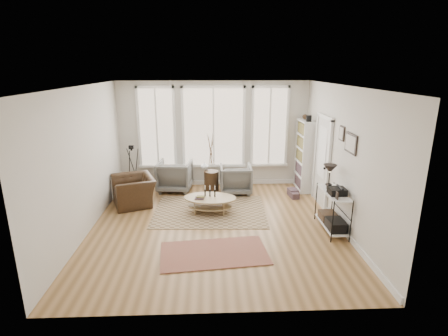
{
  "coord_description": "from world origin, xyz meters",
  "views": [
    {
      "loc": [
        -0.11,
        -6.79,
        3.25
      ],
      "look_at": [
        0.2,
        0.6,
        1.1
      ],
      "focal_mm": 28.0,
      "sensor_mm": 36.0,
      "label": 1
    }
  ],
  "objects_px": {
    "low_shelf": "(333,207)",
    "coffee_table": "(210,201)",
    "side_table": "(211,164)",
    "accent_chair": "(134,191)",
    "bookcase": "(304,155)",
    "armchair_right": "(236,179)",
    "armchair_left": "(175,176)"
  },
  "relations": [
    {
      "from": "low_shelf",
      "to": "accent_chair",
      "type": "relative_size",
      "value": 1.23
    },
    {
      "from": "low_shelf",
      "to": "coffee_table",
      "type": "distance_m",
      "value": 2.7
    },
    {
      "from": "armchair_left",
      "to": "armchair_right",
      "type": "relative_size",
      "value": 1.08
    },
    {
      "from": "coffee_table",
      "to": "armchair_left",
      "type": "xyz_separation_m",
      "value": [
        -0.94,
        1.58,
        0.12
      ]
    },
    {
      "from": "coffee_table",
      "to": "armchair_left",
      "type": "height_order",
      "value": "armchair_left"
    },
    {
      "from": "side_table",
      "to": "accent_chair",
      "type": "relative_size",
      "value": 1.53
    },
    {
      "from": "low_shelf",
      "to": "side_table",
      "type": "relative_size",
      "value": 0.81
    },
    {
      "from": "armchair_right",
      "to": "bookcase",
      "type": "bearing_deg",
      "value": -173.41
    },
    {
      "from": "armchair_left",
      "to": "side_table",
      "type": "bearing_deg",
      "value": 176.53
    },
    {
      "from": "coffee_table",
      "to": "side_table",
      "type": "bearing_deg",
      "value": 88.06
    },
    {
      "from": "bookcase",
      "to": "coffee_table",
      "type": "bearing_deg",
      "value": -149.16
    },
    {
      "from": "armchair_right",
      "to": "accent_chair",
      "type": "relative_size",
      "value": 0.79
    },
    {
      "from": "coffee_table",
      "to": "accent_chair",
      "type": "bearing_deg",
      "value": 161.54
    },
    {
      "from": "low_shelf",
      "to": "armchair_right",
      "type": "xyz_separation_m",
      "value": [
        -1.81,
        2.3,
        -0.13
      ]
    },
    {
      "from": "bookcase",
      "to": "side_table",
      "type": "distance_m",
      "value": 2.52
    },
    {
      "from": "coffee_table",
      "to": "armchair_left",
      "type": "distance_m",
      "value": 1.84
    },
    {
      "from": "bookcase",
      "to": "low_shelf",
      "type": "xyz_separation_m",
      "value": [
        -0.06,
        -2.52,
        -0.44
      ]
    },
    {
      "from": "bookcase",
      "to": "side_table",
      "type": "relative_size",
      "value": 1.27
    },
    {
      "from": "bookcase",
      "to": "accent_chair",
      "type": "height_order",
      "value": "bookcase"
    },
    {
      "from": "armchair_left",
      "to": "side_table",
      "type": "xyz_separation_m",
      "value": [
        0.99,
        -0.17,
        0.37
      ]
    },
    {
      "from": "bookcase",
      "to": "armchair_right",
      "type": "height_order",
      "value": "bookcase"
    },
    {
      "from": "armchair_right",
      "to": "armchair_left",
      "type": "bearing_deg",
      "value": -9.31
    },
    {
      "from": "bookcase",
      "to": "side_table",
      "type": "bearing_deg",
      "value": -177.3
    },
    {
      "from": "armchair_left",
      "to": "side_table",
      "type": "distance_m",
      "value": 1.07
    },
    {
      "from": "low_shelf",
      "to": "accent_chair",
      "type": "distance_m",
      "value": 4.64
    },
    {
      "from": "bookcase",
      "to": "low_shelf",
      "type": "relative_size",
      "value": 1.58
    },
    {
      "from": "side_table",
      "to": "accent_chair",
      "type": "xyz_separation_m",
      "value": [
        -1.9,
        -0.79,
        -0.43
      ]
    },
    {
      "from": "bookcase",
      "to": "coffee_table",
      "type": "relative_size",
      "value": 1.61
    },
    {
      "from": "accent_chair",
      "to": "low_shelf",
      "type": "bearing_deg",
      "value": 48.56
    },
    {
      "from": "accent_chair",
      "to": "armchair_right",
      "type": "bearing_deg",
      "value": 84.12
    },
    {
      "from": "armchair_left",
      "to": "armchair_right",
      "type": "xyz_separation_m",
      "value": [
        1.64,
        -0.27,
        -0.03
      ]
    },
    {
      "from": "coffee_table",
      "to": "side_table",
      "type": "xyz_separation_m",
      "value": [
        0.05,
        1.41,
        0.48
      ]
    }
  ]
}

